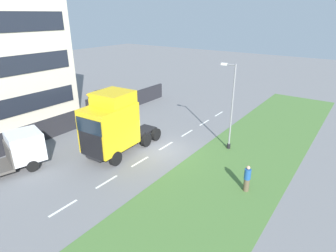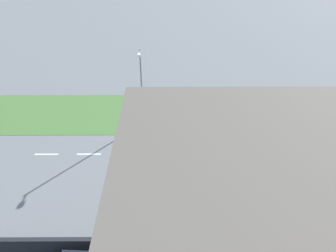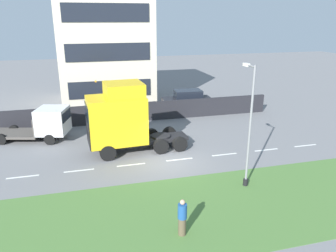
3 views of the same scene
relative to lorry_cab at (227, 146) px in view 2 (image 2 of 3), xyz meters
name	(u,v)px [view 2 (image 2 of 3)]	position (x,y,z in m)	size (l,w,h in m)	color
ground_plane	(183,154)	(-2.29, -2.78, -2.42)	(120.00, 120.00, 0.00)	slate
grass_verge	(180,113)	(-8.29, -2.78, -2.42)	(7.00, 44.00, 0.01)	#4C7538
lane_markings	(173,154)	(-2.29, -3.48, -2.42)	(0.16, 21.00, 0.00)	white
boundary_wall	(191,249)	(6.71, -2.78, -1.56)	(0.25, 24.00, 1.72)	#232328
lorry_cab	(227,146)	(0.00, 0.00, 0.00)	(2.98, 7.01, 4.97)	black
flatbed_truck	(325,201)	(3.87, 5.15, -1.10)	(3.74, 6.35, 2.49)	silver
lamp_post	(142,91)	(-6.47, -6.01, 0.74)	(1.25, 0.27, 6.64)	black
pedestrian	(195,97)	(-9.82, -1.32, -1.59)	(0.39, 0.39, 1.70)	brown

